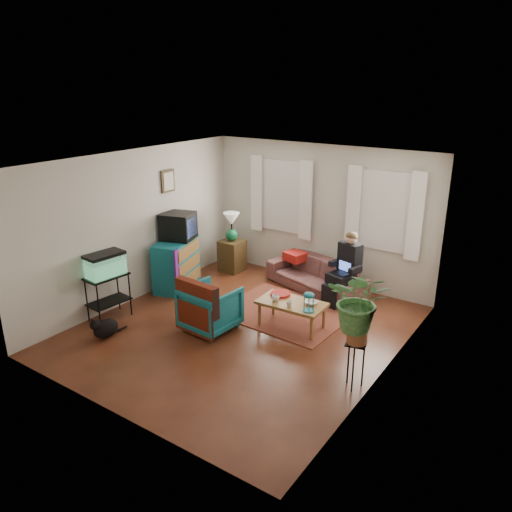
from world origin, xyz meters
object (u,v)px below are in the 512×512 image
Objects in this scene: plant_stand at (355,365)px; coffee_table at (291,315)px; side_table at (232,256)px; aquarium_stand at (109,297)px; sofa at (316,270)px; armchair at (210,306)px; dresser at (177,264)px.

coffee_table is at bearing 147.13° from plant_stand.
aquarium_stand reaches higher than side_table.
sofa is 2.36m from armchair.
plant_stand reaches higher than coffee_table.
coffee_table is at bearing -21.86° from dresser.
plant_stand is at bearing -34.86° from coffee_table.
plant_stand is at bearing 12.46° from aquarium_stand.
side_table is at bearing -56.77° from armchair.
armchair is at bearing 175.14° from plant_stand.
aquarium_stand is 2.95m from coffee_table.
sofa is at bearing 13.95° from dresser.
sofa reaches higher than plant_stand.
side_table is 2.86m from aquarium_stand.
side_table is 2.67m from coffee_table.
armchair is at bearing -89.58° from sofa.
sofa is 2.57m from dresser.
side_table is 4.43m from plant_stand.
coffee_table is (0.39, -1.54, -0.16)m from sofa.
aquarium_stand is at bearing -107.90° from dresser.
sofa is at bearing 102.25° from coffee_table.
side_table is 0.82× the size of armchair.
armchair is (1.23, -2.19, 0.07)m from side_table.
coffee_table is 1.76m from plant_stand.
side_table is at bearing 89.28° from aquarium_stand.
plant_stand is (1.47, -0.95, 0.10)m from coffee_table.
dresser is 1.83m from armchair.
aquarium_stand reaches higher than plant_stand.
plant_stand is at bearing 179.10° from armchair.
aquarium_stand is 4.09m from plant_stand.
armchair is at bearing -60.73° from side_table.
dresser is 1.60× the size of plant_stand.
sofa is 3.11m from plant_stand.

